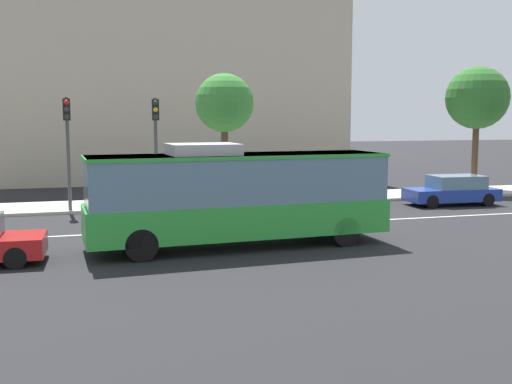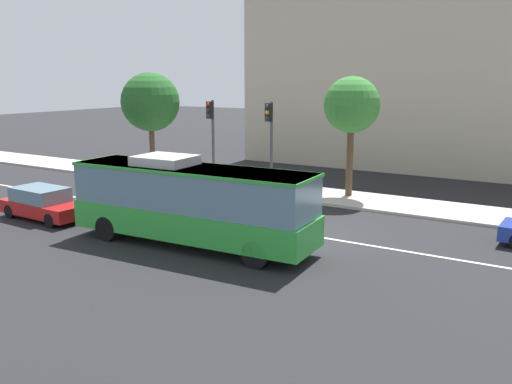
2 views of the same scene
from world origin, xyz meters
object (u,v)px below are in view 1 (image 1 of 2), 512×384
Objects in this scene: traffic_light_mid_block at (68,134)px; street_tree_kerbside_right at (224,104)px; traffic_light_near_corner at (156,134)px; street_tree_kerbside_centre at (477,98)px; sedan_blue at (453,190)px; transit_bus at (238,193)px.

traffic_light_mid_block is 0.80× the size of street_tree_kerbside_right.
traffic_light_near_corner and traffic_light_mid_block have the same top height.
street_tree_kerbside_centre is 1.11× the size of street_tree_kerbside_right.
traffic_light_mid_block reaches higher than sedan_blue.
sedan_blue is 14.74m from traffic_light_near_corner.
street_tree_kerbside_centre is (22.66, 2.19, 1.84)m from traffic_light_mid_block.
traffic_light_mid_block is 22.84m from street_tree_kerbside_centre.
traffic_light_near_corner is 4.56m from street_tree_kerbside_right.
transit_bus is 1.94× the size of traffic_light_near_corner.
transit_bus is at bearing -146.68° from street_tree_kerbside_centre.
traffic_light_mid_block is (-3.90, 0.06, 0.00)m from traffic_light_near_corner.
sedan_blue is 0.70× the size of street_tree_kerbside_right.
street_tree_kerbside_right reaches higher than traffic_light_near_corner.
street_tree_kerbside_centre is at bearing 100.76° from traffic_light_near_corner.
street_tree_kerbside_centre is at bearing -131.32° from sedan_blue.
transit_bus is 2.21× the size of sedan_blue.
street_tree_kerbside_centre is (18.76, 2.25, 1.84)m from traffic_light_near_corner.
street_tree_kerbside_right is (2.15, 11.17, 3.18)m from transit_bus.
traffic_light_mid_block is at bearing -164.76° from street_tree_kerbside_right.
traffic_light_mid_block is at bearing -4.75° from sedan_blue.
traffic_light_near_corner is 1.00× the size of traffic_light_mid_block.
street_tree_kerbside_centre is at bearing 0.40° from street_tree_kerbside_right.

